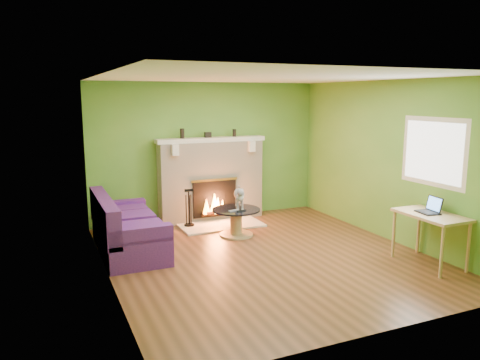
% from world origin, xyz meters
% --- Properties ---
extents(floor, '(5.00, 5.00, 0.00)m').
position_xyz_m(floor, '(0.00, 0.00, 0.00)').
color(floor, '#522D17').
rests_on(floor, ground).
extents(ceiling, '(5.00, 5.00, 0.00)m').
position_xyz_m(ceiling, '(0.00, 0.00, 2.60)').
color(ceiling, white).
rests_on(ceiling, wall_back).
extents(wall_back, '(5.00, 0.00, 5.00)m').
position_xyz_m(wall_back, '(0.00, 2.50, 1.30)').
color(wall_back, '#48812A').
rests_on(wall_back, floor).
extents(wall_front, '(5.00, 0.00, 5.00)m').
position_xyz_m(wall_front, '(0.00, -2.50, 1.30)').
color(wall_front, '#48812A').
rests_on(wall_front, floor).
extents(wall_left, '(0.00, 5.00, 5.00)m').
position_xyz_m(wall_left, '(-2.25, 0.00, 1.30)').
color(wall_left, '#48812A').
rests_on(wall_left, floor).
extents(wall_right, '(0.00, 5.00, 5.00)m').
position_xyz_m(wall_right, '(2.25, 0.00, 1.30)').
color(wall_right, '#48812A').
rests_on(wall_right, floor).
extents(window_frame, '(0.00, 1.20, 1.20)m').
position_xyz_m(window_frame, '(2.24, -0.90, 1.55)').
color(window_frame, silver).
rests_on(window_frame, wall_right).
extents(window_pane, '(0.00, 1.06, 1.06)m').
position_xyz_m(window_pane, '(2.23, -0.90, 1.55)').
color(window_pane, white).
rests_on(window_pane, wall_right).
extents(fireplace, '(2.10, 0.46, 1.58)m').
position_xyz_m(fireplace, '(0.00, 2.32, 0.77)').
color(fireplace, beige).
rests_on(fireplace, floor).
extents(hearth, '(1.50, 0.75, 0.03)m').
position_xyz_m(hearth, '(0.00, 1.80, 0.01)').
color(hearth, beige).
rests_on(hearth, floor).
extents(mantel, '(2.10, 0.28, 0.08)m').
position_xyz_m(mantel, '(0.00, 2.30, 1.54)').
color(mantel, beige).
rests_on(mantel, fireplace).
extents(sofa, '(0.89, 1.93, 0.87)m').
position_xyz_m(sofa, '(-1.86, 1.08, 0.34)').
color(sofa, '#381757').
rests_on(sofa, floor).
extents(coffee_table, '(0.82, 0.82, 0.46)m').
position_xyz_m(coffee_table, '(0.02, 1.15, 0.27)').
color(coffee_table, tan).
rests_on(coffee_table, floor).
extents(desk, '(0.58, 0.99, 0.73)m').
position_xyz_m(desk, '(1.95, -1.22, 0.65)').
color(desk, tan).
rests_on(desk, floor).
extents(cat, '(0.43, 0.67, 0.39)m').
position_xyz_m(cat, '(0.10, 1.20, 0.66)').
color(cat, slate).
rests_on(cat, coffee_table).
extents(remote_silver, '(0.18, 0.08, 0.02)m').
position_xyz_m(remote_silver, '(-0.08, 1.03, 0.47)').
color(remote_silver, gray).
rests_on(remote_silver, coffee_table).
extents(remote_black, '(0.16, 0.06, 0.02)m').
position_xyz_m(remote_black, '(0.04, 0.97, 0.47)').
color(remote_black, black).
rests_on(remote_black, coffee_table).
extents(laptop, '(0.31, 0.34, 0.23)m').
position_xyz_m(laptop, '(1.93, -1.17, 0.85)').
color(laptop, black).
rests_on(laptop, desk).
extents(fire_tools, '(0.18, 0.18, 0.68)m').
position_xyz_m(fire_tools, '(-0.57, 1.95, 0.37)').
color(fire_tools, black).
rests_on(fire_tools, hearth).
extents(mantel_vase_left, '(0.08, 0.08, 0.18)m').
position_xyz_m(mantel_vase_left, '(-0.55, 2.33, 1.67)').
color(mantel_vase_left, black).
rests_on(mantel_vase_left, mantel).
extents(mantel_vase_right, '(0.07, 0.07, 0.14)m').
position_xyz_m(mantel_vase_right, '(0.49, 2.33, 1.65)').
color(mantel_vase_right, black).
rests_on(mantel_vase_right, mantel).
extents(mantel_box, '(0.12, 0.08, 0.10)m').
position_xyz_m(mantel_box, '(-0.05, 2.33, 1.63)').
color(mantel_box, black).
rests_on(mantel_box, mantel).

